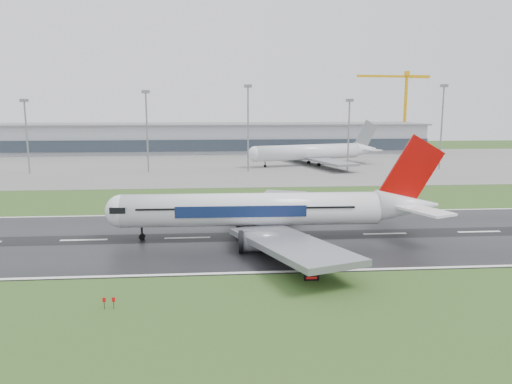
{
  "coord_description": "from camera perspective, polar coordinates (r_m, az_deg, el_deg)",
  "views": [
    {
      "loc": [
        5.8,
        -96.85,
        26.03
      ],
      "look_at": [
        14.59,
        12.0,
        7.0
      ],
      "focal_mm": 35.22,
      "sensor_mm": 36.0,
      "label": 1
    }
  ],
  "objects": [
    {
      "name": "ground",
      "position": [
        100.46,
        -7.8,
        -5.23
      ],
      "size": [
        520.0,
        520.0,
        0.0
      ],
      "primitive_type": "plane",
      "color": "#2A491A",
      "rests_on": "ground"
    },
    {
      "name": "runway_sign",
      "position": [
        76.35,
        6.32,
        -9.7
      ],
      "size": [
        2.31,
        0.34,
        1.04
      ],
      "primitive_type": null,
      "rotation": [
        0.0,
        0.0,
        0.03
      ],
      "color": "black",
      "rests_on": "ground"
    },
    {
      "name": "apron",
      "position": [
        223.44,
        -6.08,
        3.15
      ],
      "size": [
        400.0,
        130.0,
        0.08
      ],
      "primitive_type": "cube",
      "color": "slate",
      "rests_on": "ground"
    },
    {
      "name": "floodmast_4",
      "position": [
        204.21,
        10.46,
        6.22
      ],
      "size": [
        0.64,
        0.64,
        27.14
      ],
      "primitive_type": "cylinder",
      "color": "gray",
      "rests_on": "ground"
    },
    {
      "name": "floodmast_1",
      "position": [
        209.68,
        -24.56,
        5.57
      ],
      "size": [
        0.64,
        0.64,
        27.0
      ],
      "primitive_type": "cylinder",
      "color": "gray",
      "rests_on": "ground"
    },
    {
      "name": "main_airliner",
      "position": [
        97.83,
        2.18,
        0.31
      ],
      "size": [
        66.61,
        63.54,
        19.34
      ],
      "primitive_type": null,
      "rotation": [
        0.0,
        0.0,
        -0.02
      ],
      "color": "white",
      "rests_on": "runway"
    },
    {
      "name": "tower_crane",
      "position": [
        317.98,
        16.58,
        8.89
      ],
      "size": [
        46.17,
        8.3,
        45.52
      ],
      "primitive_type": null,
      "rotation": [
        0.0,
        0.0,
        0.13
      ],
      "color": "#E5A00D",
      "rests_on": "ground"
    },
    {
      "name": "terminal",
      "position": [
        282.52,
        -5.82,
        6.07
      ],
      "size": [
        240.0,
        36.0,
        15.0
      ],
      "primitive_type": "cube",
      "color": "#9698A1",
      "rests_on": "ground"
    },
    {
      "name": "floodmast_3",
      "position": [
        197.51,
        -0.91,
        7.05
      ],
      "size": [
        0.64,
        0.64,
        32.52
      ],
      "primitive_type": "cylinder",
      "color": "gray",
      "rests_on": "ground"
    },
    {
      "name": "floodmast_2",
      "position": [
        198.88,
        -12.26,
        6.53
      ],
      "size": [
        0.64,
        0.64,
        30.29
      ],
      "primitive_type": "cylinder",
      "color": "gray",
      "rests_on": "ground"
    },
    {
      "name": "runway",
      "position": [
        100.44,
        -7.8,
        -5.2
      ],
      "size": [
        400.0,
        45.0,
        0.1
      ],
      "primitive_type": "cube",
      "color": "black",
      "rests_on": "ground"
    },
    {
      "name": "parked_airliner",
      "position": [
        219.41,
        6.48,
        5.45
      ],
      "size": [
        76.98,
        74.03,
        18.48
      ],
      "primitive_type": null,
      "rotation": [
        0.0,
        0.0,
        0.28
      ],
      "color": "silver",
      "rests_on": "apron"
    },
    {
      "name": "floodmast_5",
      "position": [
        217.07,
        20.31,
        6.74
      ],
      "size": [
        0.64,
        0.64,
        32.87
      ],
      "primitive_type": "cylinder",
      "color": "gray",
      "rests_on": "ground"
    }
  ]
}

